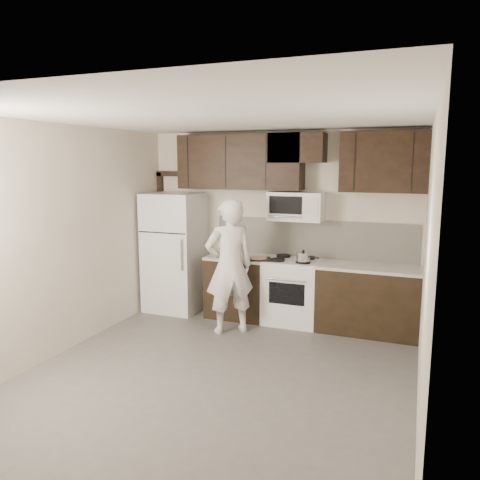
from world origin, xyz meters
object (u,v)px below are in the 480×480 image
Objects in this scene: stove at (292,291)px; refrigerator at (175,252)px; microwave at (296,206)px; person at (229,266)px.

refrigerator is (-1.85, -0.05, 0.44)m from stove.
microwave is 0.42× the size of person.
person is at bearing -27.89° from refrigerator.
refrigerator and person have the same top height.
refrigerator is at bearing -178.49° from stove.
person is (-0.69, -0.78, -0.75)m from microwave.
stove is 1.90m from refrigerator.
microwave reaches higher than refrigerator.
person is (1.16, -0.62, -0.00)m from refrigerator.
person is (-0.69, -0.66, 0.44)m from stove.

